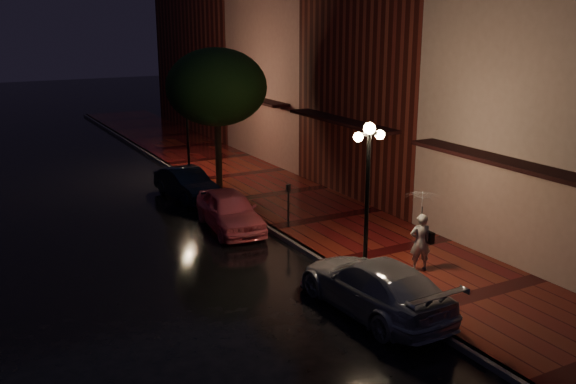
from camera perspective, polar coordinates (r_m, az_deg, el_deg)
ground at (r=22.10m, az=-1.48°, el=-3.52°), size 120.00×120.00×0.00m
sidewalk at (r=23.13m, az=3.48°, el=-2.47°), size 4.50×60.00×0.15m
curb at (r=22.07m, az=-1.48°, el=-3.33°), size 0.25×60.00×0.15m
storefront_near at (r=21.00m, az=23.88°, el=6.13°), size 5.00×8.00×8.50m
storefront_mid at (r=26.48m, az=10.22°, el=11.56°), size 5.00×8.00×11.00m
storefront_far at (r=33.15m, az=1.33°, el=10.78°), size 5.00×8.00×9.00m
storefront_extra at (r=42.05m, az=-5.67°, el=12.36°), size 5.00×12.00×10.00m
streetlamp_near at (r=17.43m, az=7.07°, el=0.12°), size 0.96×0.36×4.31m
streetlamp_far at (r=29.67m, az=-8.96°, el=6.36°), size 0.96×0.36×4.31m
street_tree at (r=26.76m, az=-6.34°, el=9.04°), size 4.16×4.16×5.80m
pink_car at (r=22.20m, az=-5.19°, el=-1.64°), size 2.01×4.13×1.36m
navy_car at (r=26.15m, az=-8.97°, el=0.71°), size 1.70×3.87×1.24m
silver_car at (r=16.21m, az=7.67°, el=-8.28°), size 2.11×4.80×1.37m
woman_with_umbrella at (r=18.32m, az=11.80°, el=-2.30°), size 0.97×0.99×2.33m
parking_meter at (r=21.84m, az=0.03°, el=-0.82°), size 0.17×0.15×1.50m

